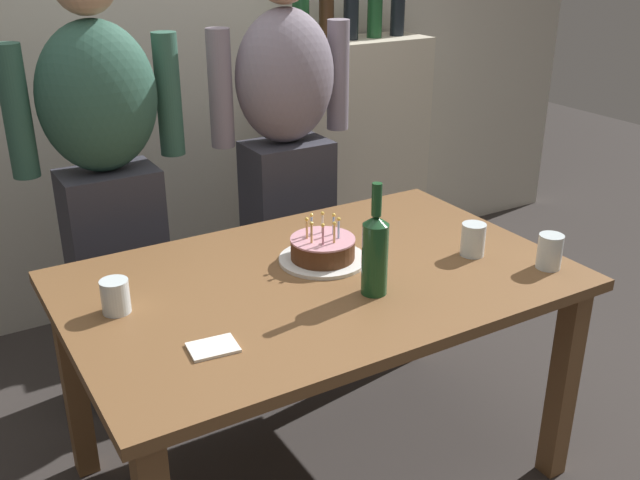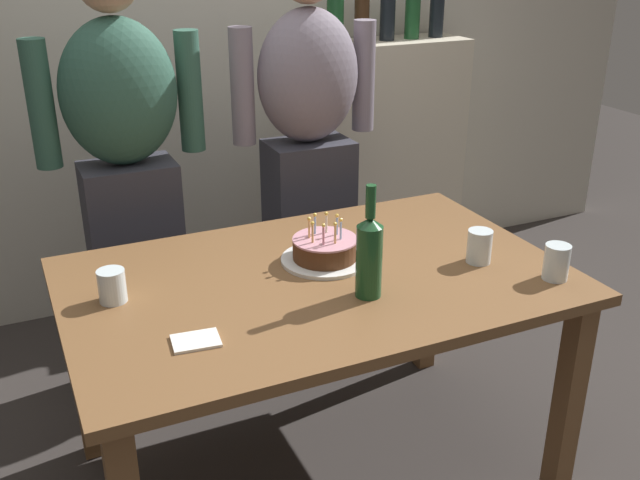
% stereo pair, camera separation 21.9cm
% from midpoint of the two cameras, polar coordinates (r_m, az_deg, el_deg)
% --- Properties ---
extents(ground_plane, '(10.00, 10.00, 0.00)m').
position_cam_midpoint_polar(ground_plane, '(2.61, 2.29, -17.60)').
color(ground_plane, '#332D2B').
extents(back_wall, '(5.20, 0.10, 2.60)m').
position_cam_midpoint_polar(back_wall, '(3.45, -9.49, 16.23)').
color(back_wall, beige).
rests_on(back_wall, ground_plane).
extents(dining_table, '(1.50, 0.96, 0.74)m').
position_cam_midpoint_polar(dining_table, '(2.24, 2.55, -5.11)').
color(dining_table, brown).
rests_on(dining_table, ground_plane).
extents(birthday_cake, '(0.28, 0.28, 0.15)m').
position_cam_midpoint_polar(birthday_cake, '(2.28, 3.14, -0.91)').
color(birthday_cake, white).
rests_on(birthday_cake, dining_table).
extents(water_glass_near, '(0.08, 0.08, 0.10)m').
position_cam_midpoint_polar(water_glass_near, '(2.08, -13.16, -3.61)').
color(water_glass_near, silver).
rests_on(water_glass_near, dining_table).
extents(water_glass_far, '(0.08, 0.08, 0.11)m').
position_cam_midpoint_polar(water_glass_far, '(2.35, 15.05, -0.54)').
color(water_glass_far, silver).
rests_on(water_glass_far, dining_table).
extents(water_glass_side, '(0.08, 0.08, 0.11)m').
position_cam_midpoint_polar(water_glass_side, '(2.30, 20.71, -1.69)').
color(water_glass_side, silver).
rests_on(water_glass_side, dining_table).
extents(wine_bottle, '(0.08, 0.08, 0.33)m').
position_cam_midpoint_polar(wine_bottle, '(2.04, 6.96, -1.20)').
color(wine_bottle, '#194723').
rests_on(wine_bottle, dining_table).
extents(napkin_stack, '(0.13, 0.10, 0.01)m').
position_cam_midpoint_polar(napkin_stack, '(1.87, -6.41, -7.97)').
color(napkin_stack, white).
rests_on(napkin_stack, dining_table).
extents(person_man_bearded, '(0.61, 0.27, 1.66)m').
position_cam_midpoint_polar(person_man_bearded, '(2.73, -12.63, 4.91)').
color(person_man_bearded, '#33333D').
rests_on(person_man_bearded, ground_plane).
extents(person_woman_cardigan, '(0.61, 0.27, 1.66)m').
position_cam_midpoint_polar(person_woman_cardigan, '(2.95, 1.24, 6.88)').
color(person_woman_cardigan, '#33333D').
rests_on(person_woman_cardigan, ground_plane).
extents(shelf_cabinet, '(0.81, 0.30, 1.49)m').
position_cam_midpoint_polar(shelf_cabinet, '(3.77, 6.60, 6.40)').
color(shelf_cabinet, beige).
rests_on(shelf_cabinet, ground_plane).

